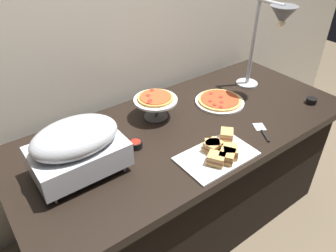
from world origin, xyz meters
TOP-DOWN VIEW (x-y plane):
  - ground_plane at (0.00, 0.00)m, footprint 8.00×8.00m
  - back_wall at (0.00, 0.50)m, footprint 4.40×0.04m
  - buffet_table at (0.00, 0.00)m, footprint 1.90×0.84m
  - chafing_dish at (-0.61, -0.01)m, footprint 0.39×0.26m
  - heat_lamp at (0.63, 0.01)m, footprint 0.15×0.31m
  - pizza_plate_front at (0.31, 0.07)m, footprint 0.29×0.29m
  - pizza_plate_center at (-0.09, 0.17)m, footprint 0.24×0.24m
  - sandwich_platter at (-0.04, -0.29)m, footprint 0.37×0.23m
  - sauce_cup_near at (-0.33, 0.01)m, footprint 0.07×0.07m
  - sauce_cup_far at (0.75, -0.26)m, footprint 0.06×0.06m
  - serving_spatula at (0.28, -0.28)m, footprint 0.11×0.16m

SIDE VIEW (x-z plane):
  - ground_plane at x=0.00m, z-range 0.00..0.00m
  - buffet_table at x=0.00m, z-range 0.01..0.77m
  - serving_spatula at x=0.28m, z-range 0.76..0.77m
  - pizza_plate_front at x=0.31m, z-range 0.76..0.79m
  - sauce_cup_far at x=0.75m, z-range 0.76..0.79m
  - sauce_cup_near at x=-0.33m, z-range 0.76..0.80m
  - sandwich_platter at x=-0.04m, z-range 0.75..0.81m
  - pizza_plate_center at x=-0.09m, z-range 0.79..0.93m
  - chafing_dish at x=-0.61m, z-range 0.78..1.04m
  - heat_lamp at x=0.63m, z-range 0.91..1.46m
  - back_wall at x=0.00m, z-range 0.00..2.40m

